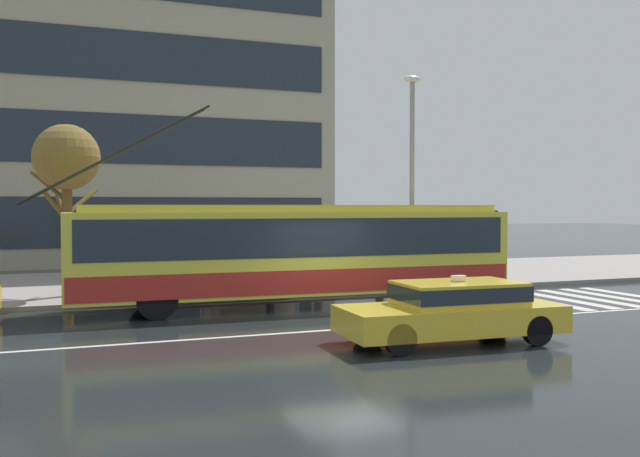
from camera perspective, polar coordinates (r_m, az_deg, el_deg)
name	(u,v)px	position (r m, az deg, el deg)	size (l,w,h in m)	color
ground_plane	(341,320)	(17.52, 1.74, -7.46)	(160.00, 160.00, 0.00)	#212628
sidewalk_slab	(244,280)	(26.29, -6.22, -4.22)	(80.00, 10.00, 0.14)	gray
crosswalk_stripe_edge_near	(539,301)	(22.06, 17.41, -5.62)	(0.44, 4.40, 0.01)	beige
crosswalk_stripe_inner_a	(564,299)	(22.63, 19.20, -5.45)	(0.44, 4.40, 0.01)	beige
crosswalk_stripe_center	(587,298)	(23.22, 20.90, -5.28)	(0.44, 4.40, 0.01)	beige
crosswalk_stripe_inner_b	(610,296)	(23.83, 22.51, -5.12)	(0.44, 4.40, 0.01)	beige
crosswalk_stripe_edge_far	(632,295)	(24.45, 24.04, -4.97)	(0.44, 4.40, 0.01)	beige
lane_centre_line	(361,328)	(16.44, 3.38, -8.06)	(72.00, 0.14, 0.01)	silver
trolleybus	(295,250)	(19.79, -2.02, -1.79)	(13.43, 2.86, 5.50)	#D3CF3D
taxi_oncoming_near	(454,309)	(14.82, 10.80, -6.43)	(4.68, 2.04, 1.39)	yellow
bus_shelter	(255,232)	(22.81, -5.33, -0.31)	(3.60, 1.76, 2.43)	gray
pedestrian_at_shelter	(272,241)	(22.44, -3.94, -1.03)	(1.22, 1.22, 2.02)	navy
pedestrian_approaching_curb	(379,256)	(23.55, 4.85, -2.24)	(0.50, 0.50, 1.73)	#5B5844
street_lamp	(412,163)	(23.60, 7.49, 5.30)	(0.60, 0.32, 7.03)	gray
street_tree_bare	(66,161)	(22.28, -19.91, 5.18)	(2.03, 2.09, 5.13)	brown
office_tower_corner_left	(72,38)	(40.69, -19.51, 14.41)	(25.46, 12.51, 23.55)	#9B9A80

